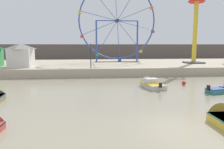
{
  "coord_description": "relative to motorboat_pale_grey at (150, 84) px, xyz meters",
  "views": [
    {
      "loc": [
        -4.32,
        -10.07,
        4.21
      ],
      "look_at": [
        -2.31,
        10.25,
        1.41
      ],
      "focal_mm": 34.6,
      "sensor_mm": 36.0,
      "label": 1
    }
  ],
  "objects": [
    {
      "name": "ground_plane",
      "position": [
        -1.63,
        -11.06,
        -0.29
      ],
      "size": [
        240.0,
        240.0,
        0.0
      ],
      "primitive_type": "plane",
      "color": "gray"
    },
    {
      "name": "quay_promenade",
      "position": [
        -1.63,
        15.96,
        0.28
      ],
      "size": [
        110.0,
        18.76,
        1.15
      ],
      "primitive_type": "cube",
      "color": "#B7A88E",
      "rests_on": "ground_plane"
    },
    {
      "name": "distant_town_skyline",
      "position": [
        -1.63,
        36.49,
        1.91
      ],
      "size": [
        140.0,
        3.0,
        4.4
      ],
      "primitive_type": "cube",
      "color": "#564C47",
      "rests_on": "ground_plane"
    },
    {
      "name": "motorboat_pale_grey",
      "position": [
        0.0,
        0.0,
        0.0
      ],
      "size": [
        2.1,
        4.04,
        1.46
      ],
      "rotation": [
        0.0,
        0.0,
        1.73
      ],
      "color": "silver",
      "rests_on": "ground_plane"
    },
    {
      "name": "ferris_wheel_blue_frame",
      "position": [
        -1.16,
        17.95,
        8.0
      ],
      "size": [
        13.74,
        1.2,
        14.22
      ],
      "color": "#334CA8",
      "rests_on": "quay_promenade"
    },
    {
      "name": "drop_tower_yellow_tower",
      "position": [
        11.45,
        13.87,
        8.48
      ],
      "size": [
        2.8,
        2.8,
        16.1
      ],
      "color": "gold",
      "rests_on": "quay_promenade"
    },
    {
      "name": "carnival_booth_white_ticket",
      "position": [
        -15.64,
        10.19,
        2.58
      ],
      "size": [
        3.38,
        3.23,
        3.3
      ],
      "rotation": [
        0.0,
        0.0,
        -0.03
      ],
      "color": "silver",
      "rests_on": "quay_promenade"
    },
    {
      "name": "promenade_lamp_near",
      "position": [
        -5.93,
        7.3,
        3.19
      ],
      "size": [
        0.32,
        0.32,
        3.52
      ],
      "color": "#2D2D33",
      "rests_on": "quay_promenade"
    },
    {
      "name": "mooring_buoy_orange",
      "position": [
        3.89,
        0.61,
        -0.07
      ],
      "size": [
        0.44,
        0.44,
        0.44
      ],
      "primitive_type": "sphere",
      "color": "red",
      "rests_on": "ground_plane"
    }
  ]
}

